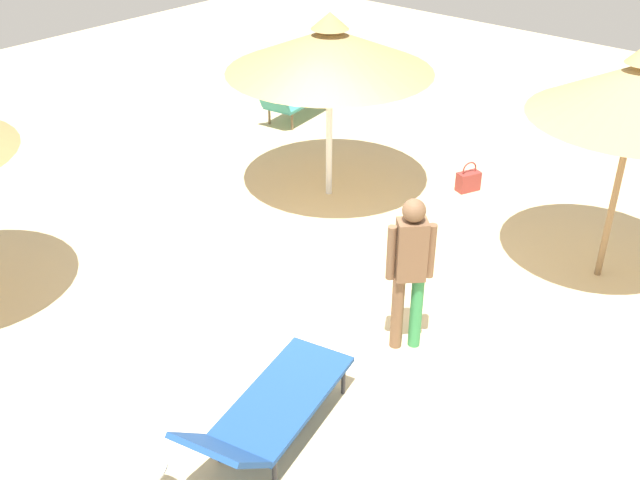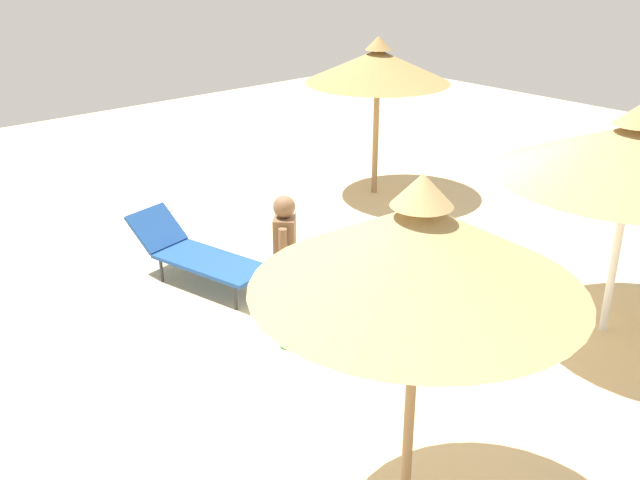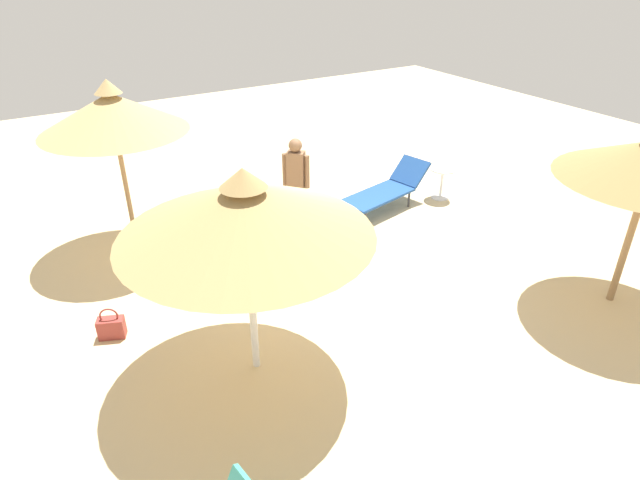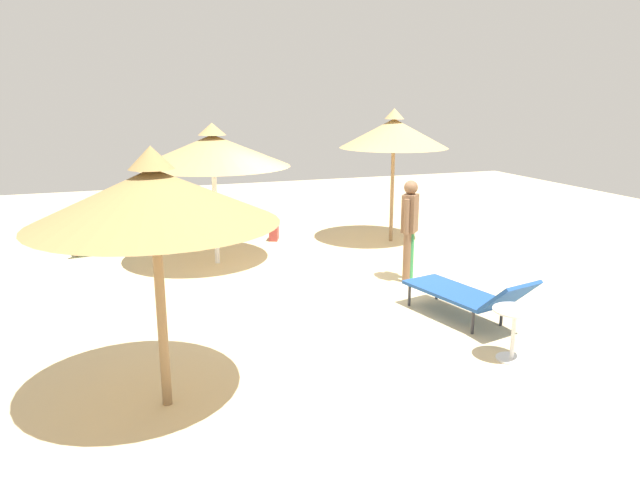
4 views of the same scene
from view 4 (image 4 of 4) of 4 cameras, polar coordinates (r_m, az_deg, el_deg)
ground at (r=10.03m, az=0.68°, el=-4.57°), size 24.00×24.00×0.10m
parasol_umbrella_near_left at (r=5.84m, az=-15.79°, el=4.07°), size 2.40×2.40×2.66m
parasol_umbrella_far_right at (r=11.05m, az=-10.31°, el=8.50°), size 2.83×2.83×2.63m
parasol_umbrella_edge at (r=12.71m, az=7.14°, el=10.19°), size 2.30×2.30×2.85m
lounge_chair_far_left at (r=8.57m, az=14.12°, el=-5.03°), size 1.09×2.09×0.81m
lounge_chair_center at (r=12.93m, az=-21.67°, el=0.83°), size 0.83×1.87×0.98m
person_standing_back at (r=10.08m, az=8.65°, el=1.58°), size 0.37×0.37×1.74m
handbag at (r=13.04m, az=-4.47°, el=0.69°), size 0.30×0.38×0.46m
side_table_round at (r=7.49m, az=18.23°, el=-7.86°), size 0.53×0.53×0.65m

